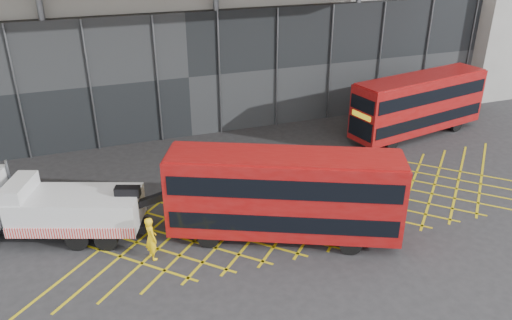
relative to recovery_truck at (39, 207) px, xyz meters
name	(u,v)px	position (x,y,z in m)	size (l,w,h in m)	color
ground_plane	(206,229)	(7.02, -1.88, -1.58)	(120.00, 120.00, 0.00)	#27272A
road_markings	(315,208)	(12.62, -1.88, -1.57)	(27.96, 7.16, 0.01)	gold
recovery_truck	(39,207)	(0.00, 0.00, 0.00)	(9.63, 5.06, 3.42)	black
bus_towed	(283,193)	(10.09, -3.68, 0.70)	(10.12, 6.32, 4.11)	maroon
bus_second	(419,103)	(23.13, 4.51, 0.67)	(10.19, 4.17, 4.05)	maroon
worker	(151,238)	(4.33, -3.23, -0.59)	(0.72, 0.47, 1.98)	yellow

